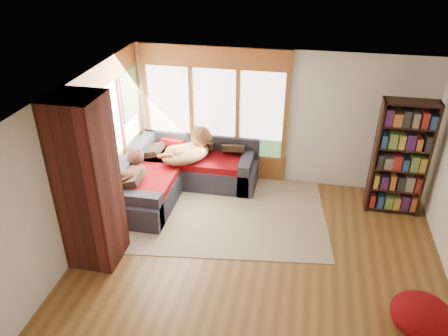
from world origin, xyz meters
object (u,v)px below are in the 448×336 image
at_px(pouf, 422,314).
at_px(dog_brindle, 132,171).
at_px(bookshelf, 400,159).
at_px(brick_chimney, 88,184).
at_px(area_rug, 221,207).
at_px(sectional_sofa, 167,176).
at_px(dog_tan, 189,150).

relative_size(pouf, dog_brindle, 0.96).
distance_m(bookshelf, dog_brindle, 4.57).
xyz_separation_m(brick_chimney, dog_brindle, (0.05, 1.37, -0.55)).
xyz_separation_m(area_rug, bookshelf, (2.97, 0.53, 1.03)).
relative_size(bookshelf, dog_brindle, 2.58).
relative_size(sectional_sofa, dog_tan, 2.01).
bearing_deg(area_rug, sectional_sofa, 160.55).
height_order(brick_chimney, sectional_sofa, brick_chimney).
xyz_separation_m(sectional_sofa, area_rug, (1.12, -0.40, -0.30)).
xyz_separation_m(brick_chimney, area_rug, (1.57, 1.65, -1.29)).
bearing_deg(dog_brindle, brick_chimney, 179.59).
distance_m(area_rug, pouf, 3.69).
bearing_deg(pouf, dog_brindle, 157.75).
relative_size(brick_chimney, bookshelf, 1.26).
distance_m(brick_chimney, dog_tan, 2.43).
distance_m(sectional_sofa, dog_tan, 0.67).
height_order(bookshelf, dog_brindle, bookshelf).
height_order(pouf, dog_brindle, dog_brindle).
height_order(sectional_sofa, dog_tan, dog_tan).
xyz_separation_m(brick_chimney, dog_tan, (0.85, 2.23, -0.49)).
bearing_deg(bookshelf, pouf, -89.27).
height_order(area_rug, pouf, pouf).
xyz_separation_m(bookshelf, dog_brindle, (-4.49, -0.81, -0.28)).
bearing_deg(bookshelf, dog_tan, 179.24).
xyz_separation_m(sectional_sofa, dog_brindle, (-0.40, -0.68, 0.45)).
bearing_deg(brick_chimney, dog_brindle, 88.00).
bearing_deg(dog_tan, area_rug, -82.80).
distance_m(sectional_sofa, bookshelf, 4.16).
xyz_separation_m(area_rug, dog_brindle, (-1.52, -0.28, 0.74)).
height_order(brick_chimney, area_rug, brick_chimney).
bearing_deg(sectional_sofa, pouf, -35.78).
xyz_separation_m(pouf, dog_brindle, (-4.53, 1.85, 0.53)).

